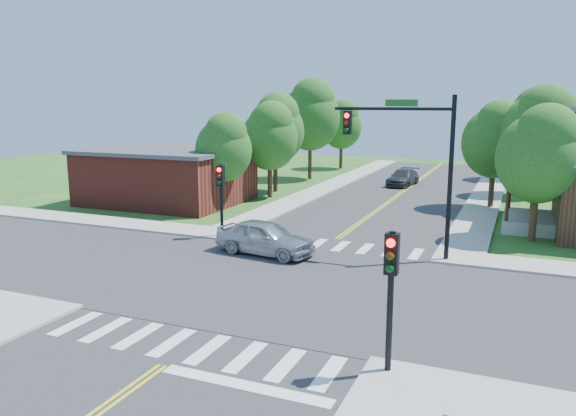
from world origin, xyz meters
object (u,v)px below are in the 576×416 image
at_px(signal_pole_se, 391,276).
at_px(car_dgrey, 403,178).
at_px(car_silver, 265,238).
at_px(signal_mast_ne, 412,150).
at_px(signal_pole_nw, 221,187).

relative_size(signal_pole_se, car_dgrey, 0.81).
xyz_separation_m(car_silver, car_dgrey, (1.48, 23.60, -0.14)).
relative_size(signal_mast_ne, signal_pole_nw, 1.89).
bearing_deg(signal_mast_ne, signal_pole_se, -81.44).
bearing_deg(car_silver, signal_pole_nw, 67.07).
bearing_deg(signal_pole_nw, signal_mast_ne, 0.07).
distance_m(signal_mast_ne, signal_pole_nw, 9.76).
height_order(signal_pole_se, car_dgrey, signal_pole_se).
xyz_separation_m(signal_mast_ne, signal_pole_nw, (-9.51, -0.01, -2.19)).
xyz_separation_m(signal_mast_ne, car_dgrey, (-4.59, 21.51, -4.19)).
xyz_separation_m(signal_pole_nw, car_silver, (3.44, -2.08, -1.87)).
relative_size(signal_pole_se, signal_pole_nw, 1.00).
xyz_separation_m(signal_pole_se, car_silver, (-7.76, 9.12, -1.87)).
distance_m(car_silver, car_dgrey, 23.65).
xyz_separation_m(signal_mast_ne, signal_pole_se, (1.69, -11.21, -2.19)).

